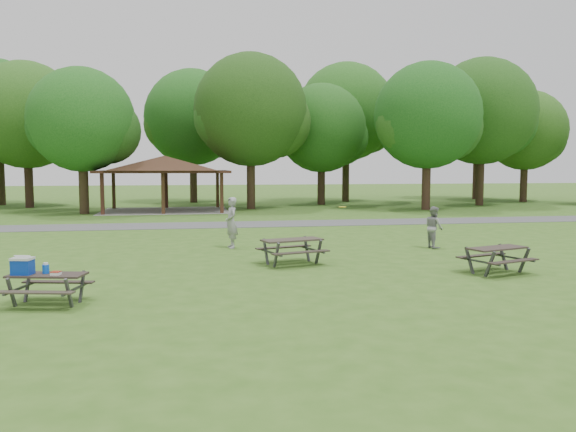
# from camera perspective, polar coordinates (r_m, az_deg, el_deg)

# --- Properties ---
(ground) EXTENTS (160.00, 160.00, 0.00)m
(ground) POSITION_cam_1_polar(r_m,az_deg,el_deg) (15.51, -1.08, -6.12)
(ground) COLOR #36601B
(ground) RESTS_ON ground
(asphalt_path) EXTENTS (120.00, 3.20, 0.02)m
(asphalt_path) POSITION_cam_1_polar(r_m,az_deg,el_deg) (29.28, -5.33, -0.86)
(asphalt_path) COLOR #4B4C4E
(asphalt_path) RESTS_ON ground
(pavilion) EXTENTS (8.60, 7.01, 3.76)m
(pavilion) POSITION_cam_1_polar(r_m,az_deg,el_deg) (39.07, -12.45, 4.99)
(pavilion) COLOR #341B13
(pavilion) RESTS_ON ground
(tree_row_c) EXTENTS (8.19, 7.80, 10.67)m
(tree_row_c) POSITION_cam_1_polar(r_m,az_deg,el_deg) (45.69, -24.92, 8.99)
(tree_row_c) COLOR black
(tree_row_c) RESTS_ON ground
(tree_row_d) EXTENTS (6.93, 6.60, 9.27)m
(tree_row_d) POSITION_cam_1_polar(r_m,az_deg,el_deg) (38.23, -20.09, 8.87)
(tree_row_d) COLOR black
(tree_row_d) RESTS_ON ground
(tree_row_e) EXTENTS (8.40, 8.00, 11.02)m
(tree_row_e) POSITION_cam_1_polar(r_m,az_deg,el_deg) (40.49, -3.69, 10.36)
(tree_row_e) COLOR #302115
(tree_row_e) RESTS_ON ground
(tree_row_f) EXTENTS (7.35, 7.00, 9.55)m
(tree_row_f) POSITION_cam_1_polar(r_m,az_deg,el_deg) (44.89, 3.53, 8.63)
(tree_row_f) COLOR black
(tree_row_f) RESTS_ON ground
(tree_row_g) EXTENTS (7.77, 7.40, 10.25)m
(tree_row_g) POSITION_cam_1_polar(r_m,az_deg,el_deg) (40.68, 14.10, 9.56)
(tree_row_g) COLOR #321F16
(tree_row_g) RESTS_ON ground
(tree_row_h) EXTENTS (8.61, 8.20, 11.37)m
(tree_row_h) POSITION_cam_1_polar(r_m,az_deg,el_deg) (46.54, 19.20, 9.70)
(tree_row_h) COLOR black
(tree_row_h) RESTS_ON ground
(tree_row_i) EXTENTS (7.14, 6.80, 9.52)m
(tree_row_i) POSITION_cam_1_polar(r_m,az_deg,el_deg) (52.52, 23.04, 7.79)
(tree_row_i) COLOR #312015
(tree_row_i) RESTS_ON ground
(tree_deep_b) EXTENTS (8.40, 8.00, 11.13)m
(tree_deep_b) POSITION_cam_1_polar(r_m,az_deg,el_deg) (48.22, -9.55, 9.56)
(tree_deep_b) COLOR black
(tree_deep_b) RESTS_ON ground
(tree_deep_c) EXTENTS (8.82, 8.40, 11.90)m
(tree_deep_c) POSITION_cam_1_polar(r_m,az_deg,el_deg) (49.15, 6.05, 10.17)
(tree_deep_c) COLOR black
(tree_deep_c) RESTS_ON ground
(tree_deep_d) EXTENTS (8.40, 8.00, 11.27)m
(tree_deep_d) POSITION_cam_1_polar(r_m,az_deg,el_deg) (55.45, 18.78, 8.91)
(tree_deep_d) COLOR #321E16
(tree_deep_d) RESTS_ON ground
(picnic_table_near) EXTENTS (1.86, 1.61, 1.12)m
(picnic_table_near) POSITION_cam_1_polar(r_m,az_deg,el_deg) (13.35, -23.94, -5.56)
(picnic_table_near) COLOR #2B221F
(picnic_table_near) RESTS_ON ground
(picnic_table_middle) EXTENTS (2.20, 1.95, 0.81)m
(picnic_table_middle) POSITION_cam_1_polar(r_m,az_deg,el_deg) (17.29, 0.42, -2.97)
(picnic_table_middle) COLOR #322B24
(picnic_table_middle) RESTS_ON ground
(picnic_table_far) EXTENTS (2.11, 1.89, 0.76)m
(picnic_table_far) POSITION_cam_1_polar(r_m,az_deg,el_deg) (16.90, 20.47, -3.58)
(picnic_table_far) COLOR #2D2520
(picnic_table_far) RESTS_ON ground
(frisbee_in_flight) EXTENTS (0.31, 0.31, 0.02)m
(frisbee_in_flight) POSITION_cam_1_polar(r_m,az_deg,el_deg) (20.75, 5.56, 0.93)
(frisbee_in_flight) COLOR yellow
(frisbee_in_flight) RESTS_ON ground
(frisbee_thrower) EXTENTS (0.57, 0.76, 1.88)m
(frisbee_thrower) POSITION_cam_1_polar(r_m,az_deg,el_deg) (20.81, -5.77, -0.68)
(frisbee_thrower) COLOR gray
(frisbee_thrower) RESTS_ON ground
(frisbee_catcher) EXTENTS (0.65, 0.80, 1.55)m
(frisbee_catcher) POSITION_cam_1_polar(r_m,az_deg,el_deg) (21.41, 14.60, -1.10)
(frisbee_catcher) COLOR gray
(frisbee_catcher) RESTS_ON ground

